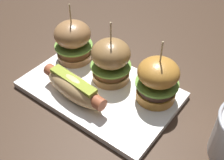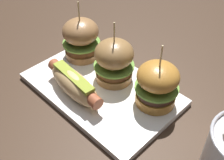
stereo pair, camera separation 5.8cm
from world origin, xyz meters
name	(u,v)px [view 2 (the right image)]	position (x,y,z in m)	size (l,w,h in m)	color
ground_plane	(101,91)	(0.00, 0.00, 0.00)	(3.00, 3.00, 0.00)	#382619
platter_main	(101,89)	(0.00, 0.00, 0.01)	(0.33, 0.21, 0.01)	white
hot_dog	(74,84)	(-0.02, -0.05, 0.04)	(0.17, 0.06, 0.05)	tan
slider_left	(81,38)	(-0.12, 0.05, 0.06)	(0.09, 0.09, 0.14)	#9A6D42
slider_center	(115,61)	(0.00, 0.04, 0.06)	(0.09, 0.09, 0.14)	olive
slider_right	(157,84)	(0.11, 0.05, 0.06)	(0.09, 0.09, 0.14)	#B5782E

